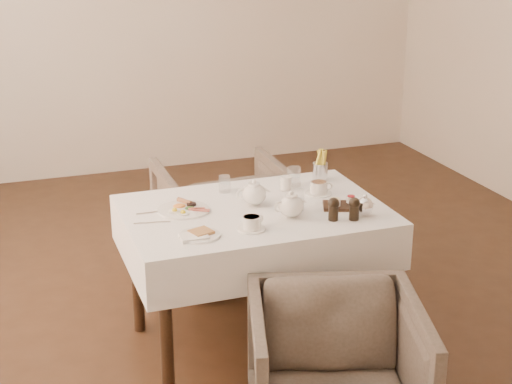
{
  "coord_description": "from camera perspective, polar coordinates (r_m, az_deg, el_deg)",
  "views": [
    {
      "loc": [
        -1.56,
        -4.03,
        2.14
      ],
      "look_at": [
        -0.34,
        -0.57,
        0.82
      ],
      "focal_mm": 55.0,
      "sensor_mm": 36.0,
      "label": 1
    }
  ],
  "objects": [
    {
      "name": "table",
      "position": [
        3.91,
        -0.13,
        -2.84
      ],
      "size": [
        1.28,
        0.88,
        0.75
      ],
      "color": "black",
      "rests_on": "ground"
    },
    {
      "name": "armchair_near",
      "position": [
        3.35,
        5.83,
        -13.11
      ],
      "size": [
        0.88,
        0.89,
        0.66
      ],
      "primitive_type": "imported",
      "rotation": [
        0.0,
        0.0,
        -0.29
      ],
      "color": "#473D34",
      "rests_on": "ground"
    },
    {
      "name": "armchair_far",
      "position": [
        4.83,
        -2.36,
        -1.99
      ],
      "size": [
        0.76,
        0.78,
        0.71
      ],
      "primitive_type": "imported",
      "rotation": [
        0.0,
        0.0,
        3.14
      ],
      "color": "#473D34",
      "rests_on": "ground"
    },
    {
      "name": "breakfast_plate",
      "position": [
        3.86,
        -5.3,
        -1.23
      ],
      "size": [
        0.25,
        0.25,
        0.03
      ],
      "rotation": [
        0.0,
        0.0,
        0.09
      ],
      "color": "white",
      "rests_on": "table"
    },
    {
      "name": "side_plate",
      "position": [
        3.55,
        -4.22,
        -3.15
      ],
      "size": [
        0.19,
        0.19,
        0.02
      ],
      "rotation": [
        0.0,
        0.0,
        0.11
      ],
      "color": "white",
      "rests_on": "table"
    },
    {
      "name": "teapot_centre",
      "position": [
        3.89,
        -0.14,
        -0.02
      ],
      "size": [
        0.18,
        0.15,
        0.13
      ],
      "primitive_type": null,
      "rotation": [
        0.0,
        0.0,
        -0.13
      ],
      "color": "white",
      "rests_on": "table"
    },
    {
      "name": "teapot_front",
      "position": [
        3.74,
        2.57,
        -0.88
      ],
      "size": [
        0.17,
        0.14,
        0.13
      ],
      "primitive_type": null,
      "rotation": [
        0.0,
        0.0,
        0.05
      ],
      "color": "white",
      "rests_on": "table"
    },
    {
      "name": "creamer",
      "position": [
        4.13,
        2.19,
        0.67
      ],
      "size": [
        0.06,
        0.06,
        0.07
      ],
      "primitive_type": "cylinder",
      "rotation": [
        0.0,
        0.0,
        -0.06
      ],
      "color": "white",
      "rests_on": "table"
    },
    {
      "name": "teacup_near",
      "position": [
        3.61,
        -0.32,
        -2.32
      ],
      "size": [
        0.13,
        0.13,
        0.07
      ],
      "rotation": [
        0.0,
        0.0,
        0.35
      ],
      "color": "white",
      "rests_on": "table"
    },
    {
      "name": "teacup_far",
      "position": [
        4.07,
        4.58,
        0.26
      ],
      "size": [
        0.14,
        0.14,
        0.07
      ],
      "rotation": [
        0.0,
        0.0,
        -0.27
      ],
      "color": "white",
      "rests_on": "table"
    },
    {
      "name": "glass_left",
      "position": [
        4.09,
        -2.3,
        0.6
      ],
      "size": [
        0.08,
        0.08,
        0.09
      ],
      "primitive_type": "cylinder",
      "rotation": [
        0.0,
        0.0,
        -0.42
      ],
      "color": "silver",
      "rests_on": "table"
    },
    {
      "name": "glass_mid",
      "position": [
        3.84,
        2.98,
        -0.58
      ],
      "size": [
        0.1,
        0.1,
        0.1
      ],
      "primitive_type": "cylinder",
      "rotation": [
        0.0,
        0.0,
        -0.39
      ],
      "color": "silver",
      "rests_on": "table"
    },
    {
      "name": "glass_right",
      "position": [
        4.19,
        2.78,
        1.14
      ],
      "size": [
        0.09,
        0.09,
        0.1
      ],
      "primitive_type": "cylinder",
      "rotation": [
        0.0,
        0.0,
        0.38
      ],
      "color": "silver",
      "rests_on": "table"
    },
    {
      "name": "condiment_board",
      "position": [
        3.9,
        6.26,
        -0.91
      ],
      "size": [
        0.22,
        0.18,
        0.05
      ],
      "rotation": [
        0.0,
        0.0,
        -0.36
      ],
      "color": "black",
      "rests_on": "table"
    },
    {
      "name": "pepper_mill_left",
      "position": [
        3.73,
        5.65,
        -1.23
      ],
      "size": [
        0.07,
        0.07,
        0.11
      ],
      "primitive_type": null,
      "rotation": [
        0.0,
        0.0,
        0.43
      ],
      "color": "black",
      "rests_on": "table"
    },
    {
      "name": "pepper_mill_right",
      "position": [
        3.74,
        7.16,
        -1.21
      ],
      "size": [
        0.07,
        0.07,
        0.11
      ],
      "primitive_type": null,
      "rotation": [
        0.0,
        0.0,
        -0.31
      ],
      "color": "black",
      "rests_on": "table"
    },
    {
      "name": "silver_pot",
      "position": [
        3.8,
        7.9,
        -0.92
      ],
      "size": [
        0.12,
        0.11,
        0.11
      ],
      "primitive_type": null,
      "rotation": [
        0.0,
        0.0,
        0.29
      ],
      "color": "white",
      "rests_on": "table"
    },
    {
      "name": "fries_cup",
      "position": [
        4.27,
        4.7,
        1.84
      ],
      "size": [
        0.08,
        0.08,
        0.18
      ],
      "rotation": [
        0.0,
        0.0,
        0.31
      ],
      "color": "silver",
      "rests_on": "table"
    },
    {
      "name": "cutlery_fork",
      "position": [
        3.85,
        -7.22,
        -1.46
      ],
      "size": [
        0.2,
        0.02,
        0.0
      ],
      "primitive_type": "cube",
      "rotation": [
        0.0,
        0.0,
        1.55
      ],
      "color": "silver",
      "rests_on": "table"
    },
    {
      "name": "cutlery_knife",
      "position": [
        3.73,
        -7.57,
        -2.23
      ],
      "size": [
        0.17,
        0.04,
        0.0
      ],
      "primitive_type": "cube",
      "rotation": [
        0.0,
        0.0,
        1.4
      ],
      "color": "silver",
      "rests_on": "table"
    }
  ]
}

